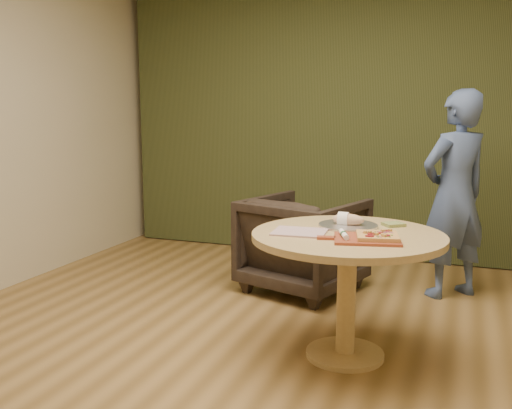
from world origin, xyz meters
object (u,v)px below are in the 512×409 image
object	(u,v)px
pizza_paddle	(365,239)
flatbread_pizza	(377,236)
serving_tray	(348,225)
pedestal_table	(347,257)
cutlery_roll	(344,234)
armchair	(304,239)
person_standing	(455,195)
bread_roll	(347,220)

from	to	relation	value
pizza_paddle	flatbread_pizza	xyz separation A→B (m)	(0.06, 0.01, 0.02)
serving_tray	flatbread_pizza	bearing A→B (deg)	-54.64
pedestal_table	cutlery_roll	world-z (taller)	cutlery_roll
armchair	pedestal_table	bearing A→B (deg)	134.38
cutlery_roll	armchair	xyz separation A→B (m)	(-0.59, 1.31, -0.36)
pedestal_table	pizza_paddle	xyz separation A→B (m)	(0.12, -0.15, 0.15)
pedestal_table	flatbread_pizza	distance (m)	0.28
person_standing	serving_tray	bearing A→B (deg)	22.00
armchair	pizza_paddle	bearing A→B (deg)	136.01
serving_tray	pedestal_table	bearing A→B (deg)	-78.67
pedestal_table	pizza_paddle	distance (m)	0.24
armchair	person_standing	distance (m)	1.21
bread_roll	pizza_paddle	bearing A→B (deg)	-63.05
pizza_paddle	bread_roll	world-z (taller)	bread_roll
pizza_paddle	cutlery_roll	distance (m)	0.12
pizza_paddle	bread_roll	xyz separation A→B (m)	(-0.17, 0.33, 0.04)
flatbread_pizza	cutlery_roll	xyz separation A→B (m)	(-0.18, -0.04, 0.00)
pedestal_table	flatbread_pizza	size ratio (longest dim) A/B	4.21
person_standing	pedestal_table	bearing A→B (deg)	26.17
cutlery_roll	person_standing	size ratio (longest dim) A/B	0.12
pizza_paddle	person_standing	size ratio (longest dim) A/B	0.29
pedestal_table	serving_tray	size ratio (longest dim) A/B	3.11
pedestal_table	bread_roll	world-z (taller)	bread_roll
flatbread_pizza	armchair	xyz separation A→B (m)	(-0.76, 1.27, -0.36)
pedestal_table	pizza_paddle	size ratio (longest dim) A/B	2.36
bread_roll	person_standing	xyz separation A→B (m)	(0.59, 1.22, 0.01)
pedestal_table	person_standing	bearing A→B (deg)	68.85
pedestal_table	pizza_paddle	bearing A→B (deg)	-50.49
serving_tray	bread_roll	xyz separation A→B (m)	(-0.01, 0.00, 0.04)
pizza_paddle	bread_roll	distance (m)	0.37
flatbread_pizza	serving_tray	distance (m)	0.38
flatbread_pizza	serving_tray	xyz separation A→B (m)	(-0.22, 0.31, -0.02)
pedestal_table	person_standing	distance (m)	1.52
armchair	cutlery_roll	bearing A→B (deg)	131.62
pizza_paddle	armchair	xyz separation A→B (m)	(-0.70, 1.28, -0.34)
pedestal_table	serving_tray	bearing A→B (deg)	101.33
bread_roll	serving_tray	bearing A→B (deg)	0.00
flatbread_pizza	cutlery_roll	distance (m)	0.18
pizza_paddle	flatbread_pizza	distance (m)	0.07
armchair	person_standing	world-z (taller)	person_standing
armchair	bread_roll	bearing A→B (deg)	136.55
pizza_paddle	armchair	bearing A→B (deg)	105.86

